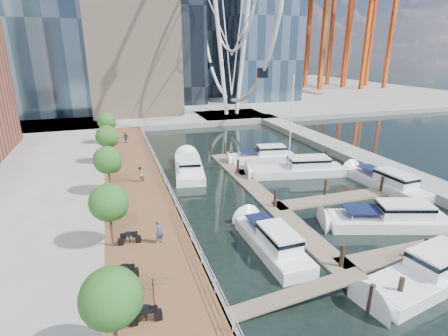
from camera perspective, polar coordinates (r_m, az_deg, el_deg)
The scene contains 16 objects.
ground at distance 25.59m, azimuth 10.16°, elevation -14.61°, with size 520.00×520.00×0.00m, color black.
boardwalk at distance 36.27m, azimuth -14.12°, elevation -3.68°, with size 6.00×60.00×1.00m, color brown.
seawall at distance 36.53m, azimuth -9.43°, elevation -3.19°, with size 0.25×60.00×1.00m, color #595954.
land_far at distance 121.88m, azimuth -13.16°, elevation 11.78°, with size 200.00×114.00×1.00m, color gray.
breakwater at distance 51.13m, azimuth 19.68°, elevation 2.28°, with size 4.00×60.00×1.00m, color gray.
pier at distance 76.04m, azimuth 1.22°, elevation 8.42°, with size 14.00×12.00×1.00m, color gray.
railing at distance 36.15m, azimuth -9.67°, elevation -1.70°, with size 0.10×60.00×1.05m, color white, non-canonical shape.
floating_docks at distance 36.70m, azimuth 13.99°, elevation -3.41°, with size 16.00×34.00×2.60m.
port_cranes at distance 138.73m, azimuth 17.50°, elevation 20.29°, with size 40.00×52.00×38.00m.
street_trees at distance 34.06m, azimuth -18.50°, elevation 1.22°, with size 2.60×42.60×4.60m.
cafe_tables at distance 20.84m, azimuth -14.42°, elevation -19.00°, with size 2.50×13.70×0.74m.
yacht_foreground at distance 32.50m, azimuth 25.07°, elevation -8.61°, with size 2.90×10.83×2.15m, color white, non-canonical shape.
pedestrian_near at distance 25.21m, azimuth -10.53°, elevation -10.15°, with size 0.66×0.43×1.80m, color #454A5C.
pedestrian_mid at distance 36.92m, azimuth -13.56°, elevation -0.94°, with size 0.86×0.67×1.76m, color gray.
pedestrian_far at distance 53.46m, azimuth -15.72°, elevation 4.81°, with size 0.94×0.39×1.61m, color #343741.
moored_yachts at distance 39.45m, azimuth 11.40°, elevation -2.42°, with size 22.94×33.70×11.50m.
Camera 1 is at (-10.66, -18.67, 13.87)m, focal length 28.00 mm.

